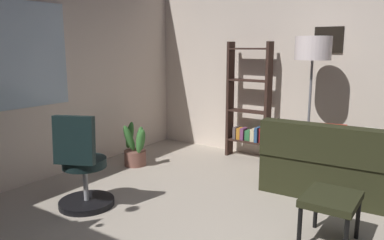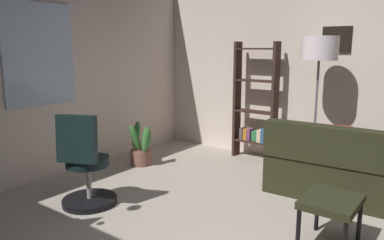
{
  "view_description": "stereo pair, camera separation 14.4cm",
  "coord_description": "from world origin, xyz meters",
  "px_view_note": "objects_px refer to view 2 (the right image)",
  "views": [
    {
      "loc": [
        -2.43,
        -0.92,
        1.61
      ],
      "look_at": [
        0.23,
        0.89,
        0.98
      ],
      "focal_mm": 34.89,
      "sensor_mm": 36.0,
      "label": 1
    },
    {
      "loc": [
        -2.35,
        -1.04,
        1.61
      ],
      "look_at": [
        0.23,
        0.89,
        0.98
      ],
      "focal_mm": 34.89,
      "sensor_mm": 36.0,
      "label": 2
    }
  ],
  "objects_px": {
    "potted_plant": "(141,149)",
    "office_chair": "(86,170)",
    "footstool": "(331,205)",
    "floor_lamp": "(319,56)",
    "couch": "(382,173)",
    "bookshelf": "(255,108)"
  },
  "relations": [
    {
      "from": "floor_lamp",
      "to": "couch",
      "type": "bearing_deg",
      "value": -106.23
    },
    {
      "from": "floor_lamp",
      "to": "bookshelf",
      "type": "bearing_deg",
      "value": 73.08
    },
    {
      "from": "office_chair",
      "to": "potted_plant",
      "type": "distance_m",
      "value": 1.43
    },
    {
      "from": "couch",
      "to": "bookshelf",
      "type": "height_order",
      "value": "bookshelf"
    },
    {
      "from": "floor_lamp",
      "to": "footstool",
      "type": "bearing_deg",
      "value": -156.28
    },
    {
      "from": "bookshelf",
      "to": "potted_plant",
      "type": "distance_m",
      "value": 1.72
    },
    {
      "from": "floor_lamp",
      "to": "potted_plant",
      "type": "bearing_deg",
      "value": 113.92
    },
    {
      "from": "bookshelf",
      "to": "floor_lamp",
      "type": "relative_size",
      "value": 0.97
    },
    {
      "from": "couch",
      "to": "office_chair",
      "type": "xyz_separation_m",
      "value": [
        -2.0,
        2.38,
        0.08
      ]
    },
    {
      "from": "footstool",
      "to": "floor_lamp",
      "type": "distance_m",
      "value": 2.06
    },
    {
      "from": "office_chair",
      "to": "couch",
      "type": "bearing_deg",
      "value": -49.95
    },
    {
      "from": "couch",
      "to": "footstool",
      "type": "distance_m",
      "value": 1.33
    },
    {
      "from": "couch",
      "to": "potted_plant",
      "type": "relative_size",
      "value": 3.4
    },
    {
      "from": "couch",
      "to": "bookshelf",
      "type": "relative_size",
      "value": 1.21
    },
    {
      "from": "floor_lamp",
      "to": "potted_plant",
      "type": "height_order",
      "value": "floor_lamp"
    },
    {
      "from": "potted_plant",
      "to": "office_chair",
      "type": "bearing_deg",
      "value": -158.51
    },
    {
      "from": "potted_plant",
      "to": "footstool",
      "type": "bearing_deg",
      "value": -103.16
    },
    {
      "from": "footstool",
      "to": "floor_lamp",
      "type": "bearing_deg",
      "value": 23.72
    },
    {
      "from": "couch",
      "to": "floor_lamp",
      "type": "height_order",
      "value": "floor_lamp"
    },
    {
      "from": "office_chair",
      "to": "floor_lamp",
      "type": "distance_m",
      "value": 2.95
    },
    {
      "from": "footstool",
      "to": "floor_lamp",
      "type": "relative_size",
      "value": 0.29
    },
    {
      "from": "footstool",
      "to": "potted_plant",
      "type": "height_order",
      "value": "potted_plant"
    }
  ]
}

